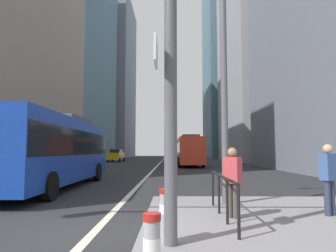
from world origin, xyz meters
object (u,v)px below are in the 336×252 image
object	(u,v)px
city_bus_red_receding	(189,150)
bollard_right	(165,212)
pedestrian_waiting	(329,176)
pedestrian_walking	(233,179)
car_oncoming_mid	(116,155)
car_receding_near	(184,156)
bollard_left	(152,251)
car_receding_far	(185,155)
street_lamp_post	(223,33)
traffic_signal_gantry	(38,11)
city_bus_blue_oncoming	(54,148)

from	to	relation	value
city_bus_red_receding	bollard_right	xyz separation A→B (m)	(-2.15, -29.32, -1.19)
pedestrian_waiting	pedestrian_walking	bearing A→B (deg)	-172.74
car_oncoming_mid	pedestrian_walking	size ratio (longest dim) A/B	2.76
car_receding_near	bollard_left	bearing A→B (deg)	-92.95
car_receding_far	bollard_left	distance (m)	46.89
car_oncoming_mid	pedestrian_waiting	bearing A→B (deg)	-72.62
street_lamp_post	pedestrian_walking	distance (m)	4.61
pedestrian_waiting	car_receding_far	bearing A→B (deg)	92.03
car_receding_far	pedestrian_waiting	xyz separation A→B (m)	(1.51, -42.67, 0.11)
traffic_signal_gantry	street_lamp_post	world-z (taller)	street_lamp_post
city_bus_blue_oncoming	city_bus_red_receding	distance (m)	22.04
city_bus_blue_oncoming	street_lamp_post	distance (m)	9.18
city_bus_blue_oncoming	pedestrian_waiting	distance (m)	11.22
pedestrian_waiting	pedestrian_walking	world-z (taller)	pedestrian_waiting
pedestrian_walking	street_lamp_post	bearing A→B (deg)	85.15
car_receding_far	bollard_right	size ratio (longest dim) A/B	5.04
car_receding_far	traffic_signal_gantry	xyz separation A→B (m)	(-4.65, -45.01, 3.16)
car_oncoming_mid	car_receding_far	xyz separation A→B (m)	(10.98, 2.76, 0.00)
car_oncoming_mid	car_receding_far	world-z (taller)	same
car_receding_far	pedestrian_walking	size ratio (longest dim) A/B	2.79
car_oncoming_mid	car_receding_near	xyz separation A→B (m)	(10.65, -1.71, -0.00)
pedestrian_walking	car_oncoming_mid	bearing A→B (deg)	104.10
city_bus_blue_oncoming	car_receding_near	bearing A→B (deg)	76.98
car_receding_near	car_receding_far	size ratio (longest dim) A/B	0.90
city_bus_red_receding	bollard_right	size ratio (longest dim) A/B	12.94
car_receding_near	city_bus_red_receding	bearing A→B (deg)	-89.67
street_lamp_post	bollard_right	size ratio (longest dim) A/B	8.87
street_lamp_post	pedestrian_waiting	bearing A→B (deg)	-33.83
bollard_right	city_bus_red_receding	bearing A→B (deg)	85.81
city_bus_blue_oncoming	bollard_left	distance (m)	11.80
city_bus_red_receding	pedestrian_waiting	bearing A→B (deg)	-86.25
city_bus_blue_oncoming	car_oncoming_mid	distance (m)	33.70
bollard_left	pedestrian_walking	size ratio (longest dim) A/B	0.55
bollard_right	traffic_signal_gantry	bearing A→B (deg)	-176.18
pedestrian_waiting	pedestrian_walking	distance (m)	2.41
car_oncoming_mid	bollard_left	xyz separation A→B (m)	(8.47, -44.06, -0.35)
city_bus_red_receding	pedestrian_waiting	distance (m)	27.21
car_oncoming_mid	street_lamp_post	size ratio (longest dim) A/B	0.56
car_receding_near	car_receding_far	xyz separation A→B (m)	(0.33, 4.47, 0.00)
car_oncoming_mid	street_lamp_post	distance (m)	39.99
city_bus_blue_oncoming	city_bus_red_receding	bearing A→B (deg)	70.33
bollard_left	car_receding_near	bearing A→B (deg)	87.05
city_bus_blue_oncoming	car_receding_near	xyz separation A→B (m)	(7.36, 31.81, -0.85)
pedestrian_walking	bollard_left	bearing A→B (deg)	-113.07
car_receding_far	pedestrian_waiting	size ratio (longest dim) A/B	2.65
car_receding_far	traffic_signal_gantry	bearing A→B (deg)	-95.90
city_bus_blue_oncoming	city_bus_red_receding	world-z (taller)	same
city_bus_red_receding	bollard_right	distance (m)	29.42
pedestrian_waiting	car_oncoming_mid	bearing A→B (deg)	107.38
car_receding_near	bollard_right	size ratio (longest dim) A/B	4.52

